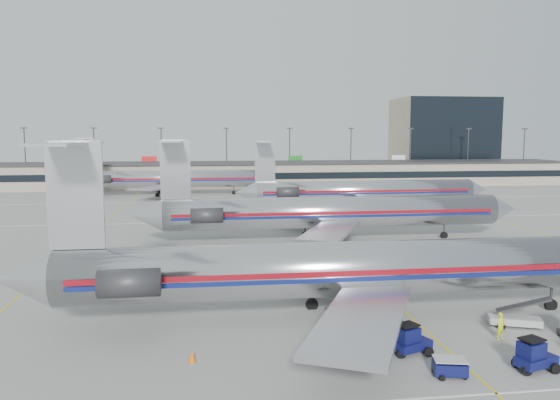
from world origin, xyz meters
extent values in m
plane|color=gray|center=(0.00, 0.00, 0.00)|extent=(260.00, 260.00, 0.00)
cube|color=silver|center=(0.00, 10.00, 0.01)|extent=(160.00, 0.15, 0.02)
cube|color=gray|center=(0.00, 98.00, 3.00)|extent=(160.00, 16.00, 6.00)
cube|color=black|center=(0.00, 89.90, 3.20)|extent=(160.00, 0.20, 1.60)
cube|color=#2D2D30|center=(0.00, 98.00, 6.10)|extent=(162.00, 17.00, 0.30)
cylinder|color=#38383D|center=(-63.00, 112.00, 7.50)|extent=(0.30, 0.30, 15.00)
cube|color=#2D2D30|center=(-63.00, 112.00, 15.10)|extent=(1.60, 0.40, 0.35)
cylinder|color=#38383D|center=(-45.00, 112.00, 7.50)|extent=(0.30, 0.30, 15.00)
cube|color=#2D2D30|center=(-45.00, 112.00, 15.10)|extent=(1.60, 0.40, 0.35)
cylinder|color=#38383D|center=(-27.00, 112.00, 7.50)|extent=(0.30, 0.30, 15.00)
cube|color=#2D2D30|center=(-27.00, 112.00, 15.10)|extent=(1.60, 0.40, 0.35)
cylinder|color=#38383D|center=(-9.00, 112.00, 7.50)|extent=(0.30, 0.30, 15.00)
cube|color=#2D2D30|center=(-9.00, 112.00, 15.10)|extent=(1.60, 0.40, 0.35)
cylinder|color=#38383D|center=(9.00, 112.00, 7.50)|extent=(0.30, 0.30, 15.00)
cube|color=#2D2D30|center=(9.00, 112.00, 15.10)|extent=(1.60, 0.40, 0.35)
cylinder|color=#38383D|center=(27.00, 112.00, 7.50)|extent=(0.30, 0.30, 15.00)
cube|color=#2D2D30|center=(27.00, 112.00, 15.10)|extent=(1.60, 0.40, 0.35)
cylinder|color=#38383D|center=(45.00, 112.00, 7.50)|extent=(0.30, 0.30, 15.00)
cube|color=#2D2D30|center=(45.00, 112.00, 15.10)|extent=(1.60, 0.40, 0.35)
cylinder|color=#38383D|center=(63.00, 112.00, 7.50)|extent=(0.30, 0.30, 15.00)
cube|color=#2D2D30|center=(63.00, 112.00, 15.10)|extent=(1.60, 0.40, 0.35)
cylinder|color=#38383D|center=(81.00, 112.00, 7.50)|extent=(0.30, 0.30, 15.00)
cube|color=#2D2D30|center=(81.00, 112.00, 15.10)|extent=(1.60, 0.40, 0.35)
cube|color=tan|center=(62.00, 128.00, 12.50)|extent=(30.00, 20.00, 25.00)
cylinder|color=silver|center=(-3.59, -5.82, 3.69)|extent=(42.20, 3.90, 3.90)
cone|color=#BABABF|center=(-26.59, -5.82, 3.69)|extent=(3.80, 3.90, 3.90)
cube|color=maroon|center=(-3.59, -7.78, 3.85)|extent=(40.09, 0.05, 0.37)
cube|color=#0C1659|center=(-3.59, -7.78, 3.43)|extent=(40.09, 0.05, 0.30)
cube|color=#BABABF|center=(-5.70, 1.57, 2.64)|extent=(9.81, 14.30, 0.34)
cube|color=#BABABF|center=(-5.70, -13.20, 2.64)|extent=(9.81, 14.30, 0.34)
cube|color=#BABABF|center=(-23.11, -5.82, 9.23)|extent=(3.59, 0.26, 7.17)
cube|color=#BABABF|center=(-23.42, -5.82, 12.61)|extent=(2.53, 11.08, 0.19)
cylinder|color=#2D2D30|center=(-19.41, -2.81, 4.01)|extent=(3.80, 1.79, 1.79)
cylinder|color=#2D2D30|center=(-19.41, -8.82, 4.01)|extent=(3.80, 1.79, 1.79)
cylinder|color=#2D2D30|center=(11.18, -5.82, 0.87)|extent=(0.21, 0.21, 1.74)
cylinder|color=#2D2D30|center=(-6.75, -8.35, 0.87)|extent=(0.21, 0.21, 1.74)
cylinder|color=#2D2D30|center=(-6.75, -3.28, 0.87)|extent=(0.21, 0.21, 1.74)
cylinder|color=black|center=(11.18, -5.82, 0.37)|extent=(0.95, 0.32, 0.95)
cylinder|color=silver|center=(1.01, 22.80, 3.64)|extent=(41.63, 3.85, 3.85)
cone|color=silver|center=(23.48, 22.80, 3.64)|extent=(3.33, 3.85, 3.85)
cone|color=#BABABF|center=(-21.68, 22.80, 3.64)|extent=(3.75, 3.85, 3.85)
cube|color=maroon|center=(1.01, 20.86, 3.80)|extent=(39.55, 0.05, 0.36)
cube|color=#0C1659|center=(1.01, 20.86, 3.38)|extent=(39.55, 0.05, 0.29)
cube|color=#BABABF|center=(-1.08, 30.08, 2.60)|extent=(9.68, 14.11, 0.33)
cube|color=#BABABF|center=(-1.08, 15.51, 2.60)|extent=(9.68, 14.11, 0.33)
cube|color=#BABABF|center=(-18.25, 22.80, 9.11)|extent=(3.54, 0.26, 7.08)
cube|color=#BABABF|center=(-18.56, 22.80, 12.44)|extent=(2.50, 10.93, 0.19)
cylinder|color=#2D2D30|center=(-14.60, 25.76, 3.95)|extent=(3.75, 1.77, 1.77)
cylinder|color=#2D2D30|center=(-14.60, 19.83, 3.95)|extent=(3.75, 1.77, 1.77)
cylinder|color=#2D2D30|center=(15.57, 22.80, 0.86)|extent=(0.21, 0.21, 1.72)
cylinder|color=#2D2D30|center=(-2.12, 20.30, 0.86)|extent=(0.21, 0.21, 1.72)
cylinder|color=#2D2D30|center=(-2.12, 25.29, 0.86)|extent=(0.21, 0.21, 1.72)
cylinder|color=black|center=(15.57, 22.80, 0.36)|extent=(0.94, 0.31, 0.94)
cylinder|color=silver|center=(12.75, 48.76, 3.51)|extent=(38.13, 3.71, 3.71)
cone|color=silver|center=(33.42, 48.76, 3.51)|extent=(3.21, 3.71, 3.71)
cone|color=#BABABF|center=(-8.12, 48.76, 3.51)|extent=(3.61, 3.71, 3.71)
cube|color=maroon|center=(12.75, 46.89, 3.66)|extent=(36.22, 0.05, 0.35)
cube|color=#0C1659|center=(12.75, 46.89, 3.26)|extent=(36.22, 0.05, 0.28)
cube|color=#BABABF|center=(10.74, 55.78, 2.51)|extent=(9.33, 13.60, 0.32)
cube|color=#BABABF|center=(10.74, 41.73, 2.51)|extent=(9.33, 13.60, 0.32)
cube|color=#BABABF|center=(-4.81, 48.76, 8.78)|extent=(3.41, 0.25, 6.82)
cube|color=#BABABF|center=(-5.11, 48.76, 11.99)|extent=(2.41, 10.54, 0.18)
cylinder|color=#2D2D30|center=(-1.30, 51.62, 3.81)|extent=(3.61, 1.71, 1.71)
cylinder|color=#2D2D30|center=(-1.30, 45.90, 3.81)|extent=(3.61, 1.71, 1.71)
cylinder|color=#2D2D30|center=(25.80, 48.76, 0.83)|extent=(0.20, 0.20, 1.66)
cylinder|color=#2D2D30|center=(9.74, 46.35, 0.83)|extent=(0.20, 0.20, 1.66)
cylinder|color=#2D2D30|center=(9.74, 51.17, 0.83)|extent=(0.20, 0.20, 1.66)
cylinder|color=black|center=(25.80, 48.76, 0.35)|extent=(0.90, 0.30, 0.90)
cylinder|color=silver|center=(-22.10, 78.58, 3.61)|extent=(39.23, 3.82, 3.82)
cone|color=silver|center=(-0.83, 78.58, 3.61)|extent=(3.30, 3.82, 3.82)
cone|color=#BABABF|center=(-43.58, 78.58, 3.61)|extent=(3.72, 3.82, 3.82)
cube|color=maroon|center=(-22.10, 76.66, 3.77)|extent=(37.27, 0.05, 0.36)
cube|color=#0C1659|center=(-22.10, 76.66, 3.36)|extent=(37.27, 0.05, 0.29)
cube|color=#BABABF|center=(-24.17, 85.80, 2.58)|extent=(9.60, 14.00, 0.33)
cube|color=#BABABF|center=(-24.17, 71.35, 2.58)|extent=(9.60, 14.00, 0.33)
cube|color=#BABABF|center=(-40.17, 78.58, 9.03)|extent=(3.51, 0.26, 7.02)
cube|color=#BABABF|center=(-40.48, 78.58, 12.34)|extent=(2.48, 10.84, 0.19)
cylinder|color=#2D2D30|center=(-36.56, 81.52, 3.92)|extent=(3.72, 1.76, 1.76)
cylinder|color=#2D2D30|center=(-36.56, 75.63, 3.92)|extent=(3.72, 1.76, 1.76)
cylinder|color=#2D2D30|center=(-8.68, 78.58, 0.85)|extent=(0.21, 0.21, 1.70)
cylinder|color=#2D2D30|center=(-25.20, 76.10, 0.85)|extent=(0.21, 0.21, 1.70)
cylinder|color=#2D2D30|center=(-25.20, 81.05, 0.85)|extent=(0.21, 0.21, 1.70)
cylinder|color=black|center=(-8.68, 78.58, 0.36)|extent=(0.93, 0.31, 0.93)
cube|color=#0B0E3E|center=(-2.40, -12.54, 0.58)|extent=(2.59, 1.94, 0.53)
cube|color=#0B0E3E|center=(-2.72, -12.54, 1.22)|extent=(1.57, 1.45, 0.95)
cube|color=black|center=(-2.72, -12.54, 1.85)|extent=(1.50, 1.38, 0.08)
cylinder|color=black|center=(-1.55, -12.01, 0.30)|extent=(0.59, 0.19, 0.59)
cylinder|color=black|center=(-1.55, -13.07, 0.30)|extent=(0.59, 0.19, 0.59)
cylinder|color=black|center=(-3.25, -12.01, 0.30)|extent=(0.59, 0.19, 0.59)
cylinder|color=black|center=(-3.25, -13.07, 0.30)|extent=(0.59, 0.19, 0.59)
cube|color=#0B0E3E|center=(3.63, -15.71, 0.58)|extent=(2.58, 1.83, 0.53)
cube|color=#0B0E3E|center=(3.31, -15.71, 1.22)|extent=(1.54, 1.40, 0.96)
cube|color=black|center=(3.31, -15.71, 1.86)|extent=(1.47, 1.34, 0.08)
cylinder|color=black|center=(4.48, -15.18, 0.30)|extent=(0.59, 0.19, 0.59)
cylinder|color=black|center=(4.48, -16.24, 0.30)|extent=(0.59, 0.19, 0.59)
cylinder|color=black|center=(2.78, -15.18, 0.30)|extent=(0.59, 0.19, 0.59)
cylinder|color=black|center=(2.78, -16.24, 0.30)|extent=(0.59, 0.19, 0.59)
cube|color=#0B0E3E|center=(-1.48, -15.75, 0.51)|extent=(1.98, 1.55, 0.65)
cube|color=#9D9D9D|center=(-1.48, -15.75, 0.97)|extent=(1.98, 1.55, 0.06)
cylinder|color=black|center=(-0.83, -15.24, 0.17)|extent=(0.33, 0.13, 0.33)
cylinder|color=black|center=(-0.83, -16.26, 0.17)|extent=(0.33, 0.13, 0.33)
cylinder|color=black|center=(-2.13, -15.24, 0.17)|extent=(0.33, 0.13, 0.33)
cylinder|color=black|center=(-2.13, -16.26, 0.17)|extent=(0.33, 0.13, 0.33)
cylinder|color=black|center=(8.37, -10.99, 0.13)|extent=(0.26, 0.13, 0.26)
cube|color=#9D9D9D|center=(6.42, -8.89, 0.43)|extent=(3.63, 2.34, 0.47)
cube|color=#2D2D30|center=(6.99, -8.89, 1.52)|extent=(3.55, 2.00, 1.22)
cylinder|color=black|center=(7.66, -8.37, 0.24)|extent=(0.47, 0.15, 0.47)
cylinder|color=black|center=(7.66, -9.41, 0.24)|extent=(0.47, 0.15, 0.47)
cylinder|color=black|center=(5.19, -8.37, 0.24)|extent=(0.47, 0.15, 0.47)
cylinder|color=black|center=(5.19, -9.41, 0.24)|extent=(0.47, 0.15, 0.47)
imported|color=#CFE515|center=(4.19, -10.98, 0.88)|extent=(0.76, 0.65, 1.76)
cone|color=#D35B07|center=(-15.54, -11.99, 0.33)|extent=(0.58, 0.58, 0.67)
camera|label=1|loc=(-14.50, -42.83, 13.15)|focal=35.00mm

